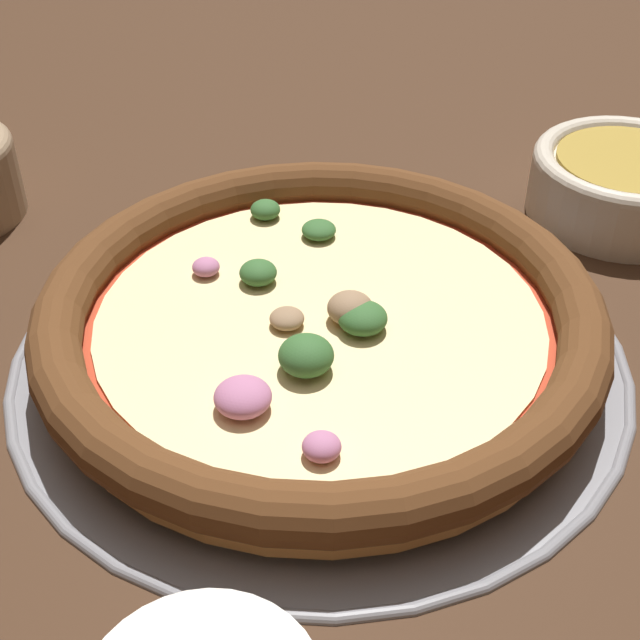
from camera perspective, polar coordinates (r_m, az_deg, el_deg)
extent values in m
plane|color=#3D2616|center=(0.55, 0.00, -2.31)|extent=(3.00, 3.00, 0.00)
cylinder|color=gray|center=(0.55, 0.00, -2.15)|extent=(0.37, 0.37, 0.00)
torus|color=gray|center=(0.55, 0.00, -1.98)|extent=(0.38, 0.38, 0.01)
cylinder|color=#BC7F42|center=(0.54, 0.00, -0.93)|extent=(0.32, 0.32, 0.02)
torus|color=#563319|center=(0.53, 0.00, 0.55)|extent=(0.34, 0.34, 0.03)
cylinder|color=#B7381E|center=(0.53, 0.00, -0.08)|extent=(0.28, 0.28, 0.00)
cylinder|color=beige|center=(0.53, 0.00, 0.11)|extent=(0.27, 0.27, 0.00)
ellipsoid|color=#33602D|center=(0.52, 2.74, 0.14)|extent=(0.04, 0.04, 0.02)
ellipsoid|color=#B26B93|center=(0.47, -4.96, -4.92)|extent=(0.04, 0.04, 0.02)
ellipsoid|color=#33602D|center=(0.60, -0.07, 5.79)|extent=(0.03, 0.03, 0.01)
ellipsoid|color=#33602D|center=(0.56, -3.98, 3.05)|extent=(0.03, 0.03, 0.01)
ellipsoid|color=#B26B93|center=(0.44, 0.11, -8.10)|extent=(0.02, 0.02, 0.01)
ellipsoid|color=#33602D|center=(0.62, -3.52, 7.06)|extent=(0.02, 0.02, 0.01)
ellipsoid|color=#B26B93|center=(0.53, 2.44, 0.44)|extent=(0.03, 0.03, 0.01)
ellipsoid|color=#8E7051|center=(0.52, -2.13, 0.10)|extent=(0.03, 0.03, 0.01)
ellipsoid|color=#8E7051|center=(0.53, 1.97, 0.87)|extent=(0.04, 0.04, 0.02)
ellipsoid|color=#B26B93|center=(0.57, -7.32, 3.39)|extent=(0.02, 0.02, 0.01)
ellipsoid|color=#33602D|center=(0.49, -1.20, -2.25)|extent=(0.04, 0.04, 0.02)
cylinder|color=beige|center=(0.72, 18.82, 7.97)|extent=(0.14, 0.14, 0.04)
torus|color=beige|center=(0.71, 19.17, 9.50)|extent=(0.14, 0.14, 0.02)
cylinder|color=olive|center=(0.70, 19.21, 9.64)|extent=(0.11, 0.11, 0.00)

